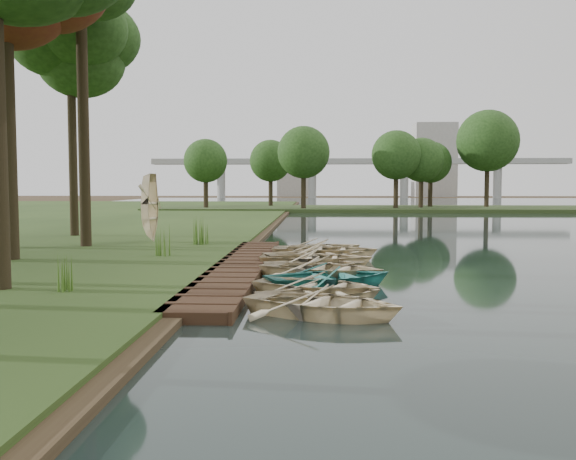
{
  "coord_description": "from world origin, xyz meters",
  "views": [
    {
      "loc": [
        0.84,
        -20.45,
        2.82
      ],
      "look_at": [
        -0.03,
        -0.48,
        1.43
      ],
      "focal_mm": 40.0,
      "sensor_mm": 36.0,
      "label": 1
    }
  ],
  "objects_px": {
    "rowboat_1": "(321,292)",
    "stored_rowboat": "(152,235)",
    "boardwalk": "(240,268)",
    "rowboat_2": "(317,283)",
    "rowboat_0": "(324,300)"
  },
  "relations": [
    {
      "from": "rowboat_1",
      "to": "stored_rowboat",
      "type": "relative_size",
      "value": 0.99
    },
    {
      "from": "rowboat_0",
      "to": "stored_rowboat",
      "type": "distance_m",
      "value": 16.61
    },
    {
      "from": "rowboat_1",
      "to": "boardwalk",
      "type": "bearing_deg",
      "value": 6.33
    },
    {
      "from": "rowboat_2",
      "to": "boardwalk",
      "type": "bearing_deg",
      "value": 51.68
    },
    {
      "from": "rowboat_0",
      "to": "rowboat_2",
      "type": "distance_m",
      "value": 2.48
    },
    {
      "from": "rowboat_0",
      "to": "rowboat_1",
      "type": "relative_size",
      "value": 1.14
    },
    {
      "from": "boardwalk",
      "to": "rowboat_2",
      "type": "distance_m",
      "value": 5.21
    },
    {
      "from": "boardwalk",
      "to": "rowboat_0",
      "type": "relative_size",
      "value": 4.66
    },
    {
      "from": "boardwalk",
      "to": "rowboat_0",
      "type": "height_order",
      "value": "rowboat_0"
    },
    {
      "from": "rowboat_1",
      "to": "rowboat_0",
      "type": "bearing_deg",
      "value": 164.38
    },
    {
      "from": "rowboat_0",
      "to": "rowboat_1",
      "type": "xyz_separation_m",
      "value": [
        -0.05,
        1.33,
        -0.04
      ]
    },
    {
      "from": "stored_rowboat",
      "to": "rowboat_0",
      "type": "bearing_deg",
      "value": -149.22
    },
    {
      "from": "boardwalk",
      "to": "rowboat_0",
      "type": "distance_m",
      "value": 7.53
    },
    {
      "from": "boardwalk",
      "to": "rowboat_1",
      "type": "relative_size",
      "value": 5.3
    },
    {
      "from": "boardwalk",
      "to": "rowboat_1",
      "type": "xyz_separation_m",
      "value": [
        2.56,
        -5.72,
        0.21
      ]
    }
  ]
}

